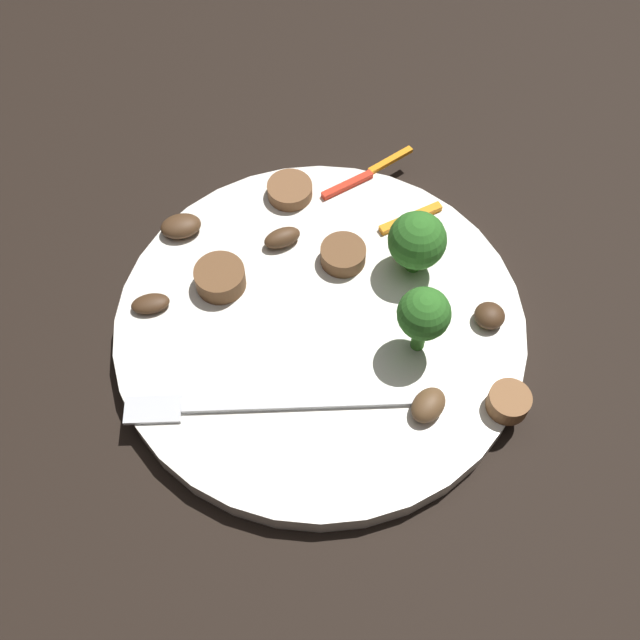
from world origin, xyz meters
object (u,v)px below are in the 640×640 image
object	(u,v)px
mushroom_2	(150,304)
pepper_strip_0	(411,218)
pepper_strip_2	(391,160)
sausage_slice_2	(220,278)
plate	(320,327)
sausage_slice_1	(343,255)
mushroom_3	(428,405)
broccoli_floret_1	(417,241)
mushroom_1	(490,316)
sausage_slice_0	(509,402)
mushroom_0	(181,226)
mushroom_4	(286,236)
pepper_strip_1	(347,185)
fork	(248,406)
sausage_slice_3	(290,190)
broccoli_floret_0	(424,315)

from	to	relation	value
mushroom_2	pepper_strip_0	xyz separation A→B (m)	(-0.19, 0.00, -0.00)
pepper_strip_0	pepper_strip_2	bearing A→B (deg)	-100.94
sausage_slice_2	plate	bearing A→B (deg)	134.43
sausage_slice_1	mushroom_3	xyz separation A→B (m)	(-0.00, 0.12, 0.00)
broccoli_floret_1	mushroom_1	size ratio (longest dim) A/B	2.45
sausage_slice_0	mushroom_1	world-z (taller)	same
mushroom_0	mushroom_1	xyz separation A→B (m)	(-0.16, 0.15, 0.00)
sausage_slice_0	mushroom_4	bearing A→B (deg)	-65.08
mushroom_3	pepper_strip_1	xyz separation A→B (m)	(-0.03, -0.18, -0.00)
mushroom_1	sausage_slice_0	bearing A→B (deg)	71.45
sausage_slice_2	mushroom_1	world-z (taller)	sausage_slice_2
mushroom_1	mushroom_2	distance (m)	0.22
broccoli_floret_1	mushroom_0	size ratio (longest dim) A/B	1.73
mushroom_1	pepper_strip_0	size ratio (longest dim) A/B	0.41
fork	sausage_slice_3	bearing A→B (deg)	-99.63
plate	broccoli_floret_1	xyz separation A→B (m)	(-0.08, -0.02, 0.04)
broccoli_floret_0	pepper_strip_1	world-z (taller)	broccoli_floret_0
broccoli_floret_1	mushroom_1	xyz separation A→B (m)	(-0.03, 0.06, -0.02)
mushroom_0	mushroom_4	world-z (taller)	same
broccoli_floret_0	sausage_slice_1	distance (m)	0.09
plate	sausage_slice_2	bearing A→B (deg)	-45.57
plate	broccoli_floret_0	xyz separation A→B (m)	(-0.05, 0.04, 0.05)
mushroom_0	mushroom_1	bearing A→B (deg)	137.85
pepper_strip_0	pepper_strip_2	xyz separation A→B (m)	(-0.01, -0.06, -0.00)
mushroom_0	pepper_strip_1	world-z (taller)	mushroom_0
pepper_strip_1	fork	bearing A→B (deg)	47.51
sausage_slice_3	pepper_strip_0	distance (m)	0.09
sausage_slice_1	broccoli_floret_1	bearing A→B (deg)	150.78
mushroom_3	pepper_strip_1	distance (m)	0.19
broccoli_floret_0	pepper_strip_2	distance (m)	0.16
fork	broccoli_floret_1	bearing A→B (deg)	-137.71
sausage_slice_1	mushroom_1	bearing A→B (deg)	130.07
sausage_slice_0	sausage_slice_2	xyz separation A→B (m)	(0.13, -0.15, 0.00)
sausage_slice_1	pepper_strip_2	distance (m)	0.10
pepper_strip_1	pepper_strip_2	bearing A→B (deg)	-165.44
broccoli_floret_0	mushroom_4	size ratio (longest dim) A/B	2.09
mushroom_0	pepper_strip_1	xyz separation A→B (m)	(-0.12, 0.01, -0.00)
mushroom_2	mushroom_4	xyz separation A→B (m)	(-0.10, -0.02, 0.00)
broccoli_floret_1	sausage_slice_1	xyz separation A→B (m)	(0.04, -0.02, -0.02)
plate	mushroom_3	world-z (taller)	mushroom_3
mushroom_1	pepper_strip_1	world-z (taller)	mushroom_1
broccoli_floret_1	sausage_slice_2	bearing A→B (deg)	-16.26
mushroom_3	sausage_slice_1	bearing A→B (deg)	-88.70
plate	sausage_slice_0	xyz separation A→B (m)	(-0.08, 0.10, 0.02)
sausage_slice_1	mushroom_3	world-z (taller)	same
fork	pepper_strip_2	distance (m)	0.23
mushroom_1	mushroom_2	bearing A→B (deg)	-25.34
mushroom_0	mushroom_2	xyz separation A→B (m)	(0.04, 0.05, -0.00)
sausage_slice_3	mushroom_2	world-z (taller)	sausage_slice_3
broccoli_floret_1	pepper_strip_2	bearing A→B (deg)	-106.38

